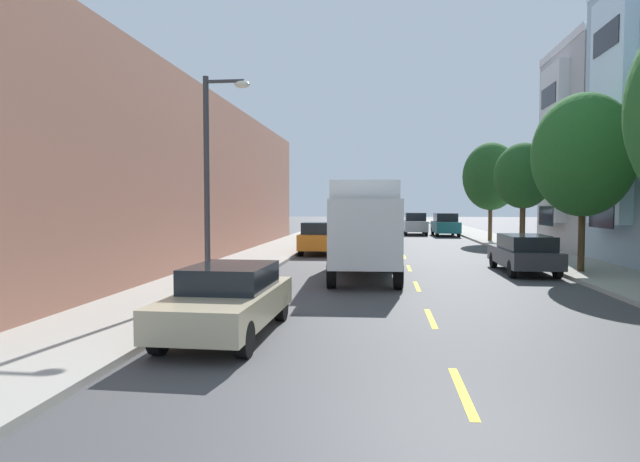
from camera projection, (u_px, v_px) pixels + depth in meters
name	position (u px, v px, depth m)	size (l,w,h in m)	color
ground_plane	(399.00, 245.00, 35.53)	(160.00, 160.00, 0.00)	#424244
sidewalk_left	(288.00, 245.00, 34.34)	(3.20, 120.00, 0.14)	#A39E93
sidewalk_right	(518.00, 247.00, 32.74)	(3.20, 120.00, 0.14)	#A39E93
lane_centerline_dashes	(402.00, 252.00, 30.07)	(0.14, 47.20, 0.01)	yellow
apartment_block_opposite	(130.00, 181.00, 26.96)	(10.00, 36.00, 7.74)	#B27560
street_tree_second	(583.00, 155.00, 20.33)	(3.75, 3.75, 6.74)	#47331E
street_tree_third	(523.00, 176.00, 28.94)	(3.05, 3.05, 5.85)	#47331E
street_tree_farthest	(491.00, 177.00, 37.52)	(3.85, 3.85, 6.83)	#47331E
street_lamp	(212.00, 167.00, 15.24)	(1.35, 0.28, 6.14)	#38383D
delivery_box_truck	(364.00, 223.00, 20.30)	(2.67, 7.81, 3.52)	white
parked_pickup_orange	(321.00, 238.00, 29.34)	(2.05, 5.32, 1.73)	orange
parked_suv_teal	(445.00, 224.00, 45.45)	(2.02, 4.83, 1.93)	#195B60
parked_sedan_champagne	(228.00, 299.00, 11.08)	(1.91, 4.54, 1.43)	tan
parked_wagon_charcoal	(524.00, 253.00, 21.03)	(1.84, 4.71, 1.50)	#333338
parked_pickup_burgundy	(348.00, 223.00, 52.58)	(2.13, 5.35, 1.73)	maroon
moving_silver_sedan	(415.00, 223.00, 47.65)	(1.95, 4.80, 1.93)	#B2B5BA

